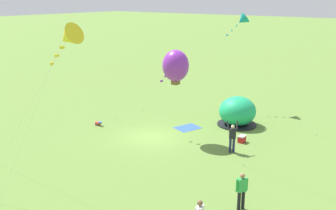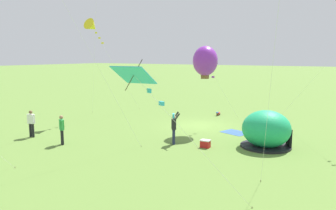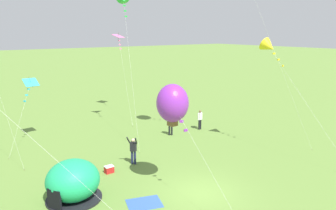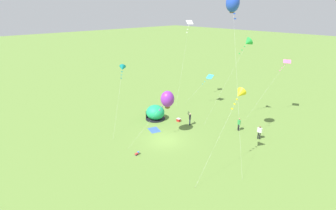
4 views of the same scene
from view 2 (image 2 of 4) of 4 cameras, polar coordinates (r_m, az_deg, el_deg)
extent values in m
plane|color=olive|center=(24.38, 5.58, -3.58)|extent=(300.00, 300.00, 0.00)
ellipsoid|color=#1EAD6B|center=(19.25, 16.73, -4.00)|extent=(2.70, 2.60, 2.10)
cylinder|color=black|center=(19.49, 16.61, -6.87)|extent=(2.81, 2.81, 0.10)
cube|color=black|center=(19.67, 20.32, -5.41)|extent=(0.46, 0.77, 1.10)
cube|color=#3359A5|center=(22.54, 11.63, -4.71)|extent=(2.02, 1.77, 0.01)
cube|color=red|center=(18.67, 6.52, -6.80)|extent=(0.53, 0.37, 0.38)
cube|color=white|center=(18.61, 6.53, -6.14)|extent=(0.54, 0.38, 0.06)
cylinder|color=red|center=(28.72, 8.76, -1.44)|extent=(0.23, 0.33, 0.22)
sphere|color=brown|center=(28.47, 8.58, -1.47)|extent=(0.19, 0.19, 0.19)
cylinder|color=#3F72CC|center=(28.46, 8.59, -1.29)|extent=(0.24, 0.24, 0.06)
cylinder|color=brown|center=(28.59, 8.86, -1.67)|extent=(0.07, 0.07, 0.17)
cylinder|color=brown|center=(28.66, 8.49, -1.63)|extent=(0.07, 0.07, 0.17)
cylinder|color=navy|center=(28.82, 8.99, -1.63)|extent=(0.09, 0.09, 0.13)
cylinder|color=navy|center=(28.87, 8.70, -1.60)|extent=(0.09, 0.09, 0.13)
cylinder|color=#1E2347|center=(19.28, 0.97, -5.48)|extent=(0.15, 0.15, 0.88)
cylinder|color=#1E2347|center=(19.08, 1.04, -5.62)|extent=(0.15, 0.15, 0.88)
cube|color=black|center=(19.01, 1.01, -3.39)|extent=(0.42, 0.45, 0.60)
sphere|color=beige|center=(18.93, 1.01, -2.11)|extent=(0.22, 0.22, 0.22)
cylinder|color=black|center=(19.20, 1.37, -1.86)|extent=(0.33, 0.33, 0.50)
cylinder|color=black|center=(18.68, 1.56, -2.16)|extent=(0.38, 0.25, 0.50)
cylinder|color=black|center=(22.58, -22.83, -4.07)|extent=(0.15, 0.15, 0.88)
cylinder|color=black|center=(22.45, -22.44, -4.12)|extent=(0.15, 0.15, 0.88)
cube|color=white|center=(22.37, -22.75, -2.24)|extent=(0.42, 0.32, 0.60)
sphere|color=brown|center=(22.30, -22.81, -1.16)|extent=(0.22, 0.22, 0.22)
cylinder|color=white|center=(22.53, -23.23, -2.20)|extent=(0.09, 0.09, 0.58)
cylinder|color=white|center=(22.21, -22.26, -2.29)|extent=(0.09, 0.09, 0.58)
cylinder|color=black|center=(19.97, -17.91, -5.40)|extent=(0.15, 0.15, 0.88)
cylinder|color=black|center=(20.16, -17.98, -5.27)|extent=(0.15, 0.15, 0.88)
cube|color=green|center=(19.91, -18.04, -3.27)|extent=(0.45, 0.41, 0.60)
sphere|color=#9E7051|center=(19.83, -18.10, -2.05)|extent=(0.22, 0.22, 0.22)
cylinder|color=green|center=(19.66, -17.95, -3.41)|extent=(0.09, 0.09, 0.58)
cylinder|color=green|center=(20.15, -18.14, -3.13)|extent=(0.09, 0.09, 0.58)
cylinder|color=silver|center=(10.96, 18.64, 15.20)|extent=(1.83, 4.77, 12.94)
cylinder|color=brown|center=(14.34, 15.85, -12.57)|extent=(0.03, 0.03, 0.06)
cylinder|color=silver|center=(23.54, 23.88, 4.05)|extent=(5.67, 5.66, 7.13)
cylinder|color=brown|center=(27.24, 18.28, -2.63)|extent=(0.03, 0.03, 0.06)
cylinder|color=brown|center=(16.89, -25.09, -9.81)|extent=(0.03, 0.03, 0.06)
cylinder|color=silver|center=(16.67, -13.64, 9.42)|extent=(2.14, 5.57, 10.88)
cylinder|color=brown|center=(18.82, -4.71, -7.15)|extent=(0.03, 0.03, 0.06)
cylinder|color=silver|center=(25.08, 9.61, 2.21)|extent=(0.41, 5.86, 4.78)
cylinder|color=brown|center=(28.08, 12.05, -2.05)|extent=(0.03, 0.03, 0.06)
ellipsoid|color=purple|center=(22.31, 6.50, 7.64)|extent=(1.68, 1.68, 2.00)
cube|color=brown|center=(22.36, 6.46, 4.95)|extent=(0.42, 0.42, 0.30)
cube|color=purple|center=(22.72, 7.02, 6.58)|extent=(0.21, 0.10, 0.12)
cube|color=purple|center=(23.06, 7.44, 5.70)|extent=(0.21, 0.13, 0.12)
cube|color=purple|center=(23.42, 7.85, 4.85)|extent=(0.21, 0.08, 0.12)
cylinder|color=silver|center=(29.10, -8.61, 5.65)|extent=(0.31, 6.46, 7.36)
cylinder|color=brown|center=(32.12, -5.01, -0.57)|extent=(0.03, 0.03, 0.06)
cone|color=yellow|center=(26.64, -13.07, 13.18)|extent=(1.00, 1.23, 1.23)
cube|color=yellow|center=(26.94, -12.41, 12.19)|extent=(0.21, 0.11, 0.12)
cube|color=yellow|center=(27.20, -11.87, 11.36)|extent=(0.20, 0.07, 0.12)
cube|color=yellow|center=(27.47, -11.34, 10.54)|extent=(0.21, 0.12, 0.12)
cylinder|color=silver|center=(10.24, 5.38, -7.51)|extent=(2.60, 3.09, 4.59)
cylinder|color=brown|center=(11.97, 14.44, -16.89)|extent=(0.03, 0.03, 0.06)
cube|color=#33B7D1|center=(9.20, -5.97, 5.18)|extent=(1.08, 0.97, 0.53)
cylinder|color=#332314|center=(9.20, -5.97, 5.24)|extent=(0.35, 0.41, 0.87)
cube|color=#33B7D1|center=(9.35, -3.30, 2.50)|extent=(0.20, 0.16, 0.12)
cube|color=#33B7D1|center=(9.50, -1.13, 0.27)|extent=(0.21, 0.12, 0.12)
cube|color=#33B7D1|center=(9.68, 0.96, -1.87)|extent=(0.15, 0.20, 0.12)
cylinder|color=silver|center=(26.71, -12.50, 14.17)|extent=(5.58, 4.37, 15.63)
cylinder|color=brown|center=(30.50, -13.02, -1.25)|extent=(0.03, 0.03, 0.06)
camera|label=1|loc=(29.80, -48.51, 13.32)|focal=42.00mm
camera|label=3|loc=(33.56, 32.81, 12.85)|focal=35.00mm
camera|label=4|loc=(52.29, -6.79, 19.72)|focal=28.00mm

